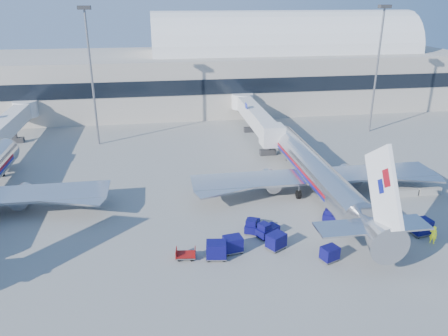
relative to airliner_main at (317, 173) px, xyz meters
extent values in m
plane|color=gray|center=(-10.00, -4.51, -2.93)|extent=(260.00, 260.00, 0.00)
cube|color=#B2AA9E|center=(-35.00, 51.49, 3.07)|extent=(170.00, 28.00, 12.00)
cube|color=black|center=(-35.00, 37.54, 4.07)|extent=(170.00, 0.40, 3.00)
cylinder|color=silver|center=(10.00, 51.49, 9.07)|extent=(60.00, 18.00, 18.00)
cylinder|color=silver|center=(0.00, 1.49, -0.03)|extent=(3.80, 28.00, 3.80)
sphere|color=silver|center=(0.00, 15.49, -0.03)|extent=(3.72, 3.72, 3.72)
cone|color=silver|center=(0.00, -15.51, 0.37)|extent=(3.80, 6.00, 3.80)
cube|color=maroon|center=(0.00, 2.49, 0.22)|extent=(3.85, 20.16, 0.32)
cube|color=navy|center=(0.00, 2.49, -0.15)|extent=(3.85, 20.16, 0.32)
cube|color=white|center=(0.00, -16.01, 4.77)|extent=(0.35, 7.79, 8.74)
cube|color=silver|center=(0.00, -15.01, 0.57)|extent=(11.00, 3.00, 0.18)
cube|color=silver|center=(0.00, 0.49, -0.63)|extent=(32.00, 5.00, 0.28)
cylinder|color=#B7B7BC|center=(-5.50, 1.99, -1.58)|extent=(2.10, 3.80, 2.10)
cylinder|color=#B7B7BC|center=(5.50, 1.99, -1.58)|extent=(2.10, 3.80, 2.10)
cylinder|color=black|center=(0.00, 12.49, -2.48)|extent=(0.40, 0.90, 0.90)
sphere|color=silver|center=(-42.00, 15.49, -0.03)|extent=(3.72, 3.72, 3.72)
cylinder|color=#B7B7BC|center=(-36.50, 1.99, -1.58)|extent=(2.10, 3.80, 2.10)
cylinder|color=black|center=(-42.00, 12.49, -2.48)|extent=(0.40, 0.90, 0.90)
cube|color=silver|center=(-2.40, 25.49, 1.07)|extent=(2.70, 24.00, 2.70)
cube|color=silver|center=(-2.40, 13.29, 1.07)|extent=(3.40, 3.20, 3.20)
cylinder|color=silver|center=(-2.40, 36.99, 1.07)|extent=(4.40, 4.40, 3.00)
cube|color=#2D2D30|center=(-2.40, 15.49, -1.13)|extent=(0.50, 0.50, 3.00)
cube|color=#2D2D30|center=(-2.40, 15.49, -2.48)|extent=(2.60, 1.00, 0.90)
cube|color=#2D2D30|center=(-2.40, 28.49, -1.13)|extent=(0.50, 0.50, 3.00)
cube|color=#2D2D30|center=(-2.40, 28.49, -2.48)|extent=(2.60, 1.00, 0.90)
cube|color=navy|center=(-4.00, 25.49, 2.87)|extent=(0.12, 1.40, 0.90)
cube|color=silver|center=(-44.40, 25.49, 1.07)|extent=(2.70, 24.00, 2.70)
cylinder|color=silver|center=(-44.40, 36.99, 1.07)|extent=(4.40, 4.40, 3.00)
cube|color=#2D2D30|center=(-44.40, 28.49, -1.13)|extent=(0.50, 0.50, 3.00)
cube|color=#2D2D30|center=(-44.40, 28.49, -2.48)|extent=(2.60, 1.00, 0.90)
cylinder|color=slate|center=(-30.00, 25.49, 8.07)|extent=(0.36, 0.36, 22.00)
cube|color=#2D2D30|center=(-30.00, 25.49, 19.37)|extent=(2.00, 1.20, 0.60)
cylinder|color=slate|center=(20.00, 25.49, 8.07)|extent=(0.36, 0.36, 22.00)
cube|color=#2D2D30|center=(20.00, 25.49, 19.37)|extent=(2.00, 1.20, 0.60)
cube|color=#9E9E96|center=(8.00, -2.51, -2.48)|extent=(3.00, 0.55, 0.90)
cube|color=#9E9E96|center=(11.30, -2.51, -2.48)|extent=(3.00, 0.55, 0.90)
cube|color=#9E9E96|center=(14.60, -2.51, -2.48)|extent=(3.00, 0.55, 0.90)
cube|color=#0B0A4C|center=(-8.76, -9.45, -2.31)|extent=(2.86, 2.47, 0.84)
cube|color=#0B0A4C|center=(-9.23, -9.75, -1.64)|extent=(1.45, 1.48, 0.78)
cylinder|color=black|center=(-8.28, -8.54, -2.61)|extent=(0.66, 0.54, 0.63)
cube|color=#0B0A4C|center=(-0.66, -7.46, -2.40)|extent=(2.44, 2.02, 0.71)
cube|color=#0B0A4C|center=(-1.08, -7.23, -1.83)|extent=(1.21, 1.25, 0.67)
cylinder|color=black|center=(0.21, -7.46, -2.66)|extent=(0.57, 0.44, 0.53)
cube|color=#0B0A4C|center=(-10.14, -8.12, -2.32)|extent=(2.22, 2.82, 0.82)
cube|color=#0B0A4C|center=(-10.38, -8.61, -1.66)|extent=(1.41, 1.36, 0.77)
cylinder|color=black|center=(-10.22, -7.11, -2.62)|extent=(0.48, 0.66, 0.61)
cube|color=#0B0A4C|center=(-8.55, -12.04, -1.98)|extent=(2.26, 2.13, 1.44)
cube|color=slate|center=(-8.55, -12.04, -2.71)|extent=(2.37, 2.23, 0.10)
cylinder|color=black|center=(-8.25, -11.21, -2.73)|extent=(0.42, 0.35, 0.40)
cube|color=#0B0A4C|center=(-12.99, -11.97, -1.97)|extent=(2.02, 1.68, 1.47)
cube|color=slate|center=(-12.99, -11.97, -2.70)|extent=(2.12, 1.74, 0.10)
cylinder|color=black|center=(-12.38, -11.31, -2.72)|extent=(0.42, 0.22, 0.40)
cube|color=#0B0A4C|center=(-14.80, -12.89, -1.91)|extent=(2.11, 1.75, 1.55)
cube|color=slate|center=(-14.80, -12.89, -2.69)|extent=(2.23, 1.82, 0.11)
cylinder|color=black|center=(-13.98, -12.41, -2.71)|extent=(0.45, 0.23, 0.43)
cube|color=#0B0A4C|center=(-4.00, -14.95, -2.08)|extent=(1.95, 1.75, 1.29)
cube|color=slate|center=(-4.00, -14.95, -2.73)|extent=(2.05, 1.82, 0.09)
cylinder|color=black|center=(-3.60, -14.26, -2.75)|extent=(0.38, 0.26, 0.36)
cube|color=#0B0A4C|center=(7.59, -11.72, -1.91)|extent=(2.15, 1.81, 1.55)
cube|color=slate|center=(7.59, -11.72, -2.69)|extent=(2.27, 1.88, 0.11)
cylinder|color=black|center=(8.22, -11.01, -2.71)|extent=(0.45, 0.24, 0.43)
cube|color=slate|center=(-17.76, -12.46, -2.62)|extent=(2.07, 1.55, 0.10)
cube|color=maroon|center=(-17.76, -12.46, -2.45)|extent=(2.08, 1.59, 0.07)
cylinder|color=black|center=(-17.09, -12.06, -2.75)|extent=(0.36, 0.18, 0.35)
imported|color=#DEFF1A|center=(7.80, -13.53, -1.94)|extent=(0.85, 0.85, 1.98)
camera|label=1|loc=(-19.73, -49.10, 21.05)|focal=35.00mm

